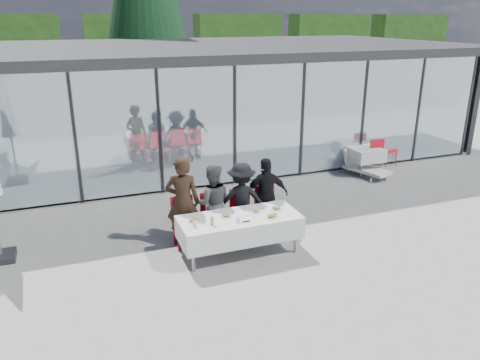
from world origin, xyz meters
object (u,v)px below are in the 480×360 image
Objects in this scene: plate_b at (226,215)px; spare_chair_b at (374,153)px; diner_c at (241,199)px; spare_chair_a at (386,146)px; plate_extra at (272,216)px; diner_chair_a at (184,219)px; diner_a at (183,201)px; plate_a at (193,220)px; plate_c at (256,210)px; diner_chair_d at (266,206)px; juice_bottle at (212,221)px; diner_d at (266,195)px; dining_table at (239,227)px; diner_chair_b at (213,214)px; spare_table_right at (365,154)px; diner_b at (212,203)px; plate_d at (276,208)px; lounger at (362,166)px; diner_chair_c at (242,210)px; folded_eyeglasses at (246,222)px.

spare_chair_b is (5.61, 3.21, -0.24)m from plate_b.
spare_chair_a is (5.83, 3.04, -0.23)m from diner_c.
diner_c is 6.66× the size of plate_extra.
plate_extra is (1.43, -1.00, 0.24)m from diner_chair_a.
plate_a is (0.02, -0.67, -0.12)m from diner_a.
diner_chair_a is at bearing 152.93° from plate_c.
juice_bottle is at bearing -147.38° from diner_chair_d.
diner_c is 1.58× the size of spare_chair_a.
diner_c is at bearing 8.63° from diner_d.
dining_table is 2.32× the size of diner_chair_b.
diner_chair_d is 1.13× the size of spare_table_right.
plate_c is at bearing 149.77° from diner_b.
diner_b is 5.89m from spare_table_right.
spare_chair_b reaches higher than dining_table.
spare_chair_b is at bearing 31.45° from dining_table.
plate_a is 1.65m from plate_d.
diner_chair_a is 0.97m from plate_b.
juice_bottle is at bearing 41.46° from diner_d.
diner_b is 6.80× the size of plate_extra.
diner_a reaches higher than plate_a.
dining_table is 6.30m from spare_chair_b.
diner_c is 1.37m from plate_a.
lounger is at bearing -137.22° from diner_c.
diner_chair_a reaches higher than plate_c.
plate_a is at bearing -150.81° from diner_chair_c.
diner_chair_a is 0.60m from diner_chair_b.
diner_d reaches higher than spare_table_right.
spare_chair_b is at bearing -142.04° from diner_d.
spare_chair_a is (5.29, 3.05, 0.00)m from diner_chair_d.
diner_c reaches higher than diner_chair_a.
diner_c is at bearing 0.71° from diner_chair_b.
plate_extra is at bearing -144.26° from spare_chair_a.
diner_chair_b is 6.96× the size of folded_eyeglasses.
diner_chair_d is 4.70m from lounger.
plate_extra is (1.40, -0.33, 0.00)m from plate_a.
plate_extra is 0.24× the size of spare_chair_b.
juice_bottle reaches higher than plate_a.
spare_chair_a is at bearing 33.52° from folded_eyeglasses.
folded_eyeglasses is at bearing -144.91° from spare_table_right.
lounger is at bearing -141.81° from spare_table_right.
folded_eyeglasses is at bearing -146.40° from spare_chair_b.
spare_chair_a is (6.75, 3.98, -0.29)m from juice_bottle.
dining_table is 13.72× the size of juice_bottle.
diner_chair_c is 4.23× the size of plate_c.
spare_table_right is at bearing -175.08° from spare_chair_b.
juice_bottle is (-1.46, -0.93, 0.29)m from diner_chair_d.
plate_d is 0.82m from folded_eyeglasses.
spare_chair_a is at bearing 25.70° from spare_table_right.
diner_chair_b is 0.91m from plate_a.
diner_b is 1.19m from diner_chair_d.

